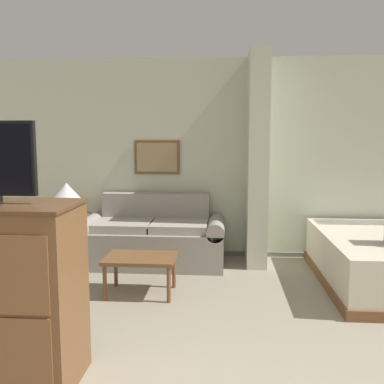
{
  "coord_description": "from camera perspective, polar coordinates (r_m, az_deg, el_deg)",
  "views": [
    {
      "loc": [
        -0.18,
        -1.82,
        1.57
      ],
      "look_at": [
        -0.49,
        2.29,
        1.05
      ],
      "focal_mm": 40.0,
      "sensor_mm": 36.0,
      "label": 1
    }
  ],
  "objects": [
    {
      "name": "wall_back",
      "position": [
        5.7,
        6.14,
        4.37
      ],
      "size": [
        6.76,
        0.16,
        2.6
      ],
      "color": "beige",
      "rests_on": "ground_plane"
    },
    {
      "name": "wall_partition_pillar",
      "position": [
        5.34,
        8.67,
        4.21
      ],
      "size": [
        0.24,
        0.63,
        2.6
      ],
      "color": "beige",
      "rests_on": "ground_plane"
    },
    {
      "name": "table_lamp",
      "position": [
        5.64,
        -16.39,
        -0.17
      ],
      "size": [
        0.34,
        0.34,
        0.42
      ],
      "color": "tan",
      "rests_on": "side_table"
    },
    {
      "name": "coffee_table",
      "position": [
        4.39,
        -6.87,
        -9.12
      ],
      "size": [
        0.7,
        0.5,
        0.39
      ],
      "color": "brown",
      "rests_on": "ground_plane"
    },
    {
      "name": "side_table",
      "position": [
        5.7,
        -16.25,
        -3.96
      ],
      "size": [
        0.48,
        0.48,
        0.59
      ],
      "color": "brown",
      "rests_on": "ground_plane"
    },
    {
      "name": "couch",
      "position": [
        5.43,
        -5.25,
        -6.15
      ],
      "size": [
        1.8,
        0.84,
        0.86
      ],
      "color": "gray",
      "rests_on": "ground_plane"
    }
  ]
}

